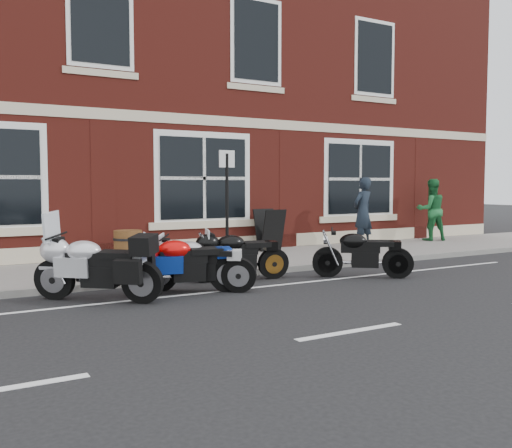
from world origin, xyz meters
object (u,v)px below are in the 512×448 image
at_px(moto_sport_black, 237,254).
at_px(moto_naked_black, 360,252).
at_px(moto_touring_silver, 95,265).
at_px(barrel_planter, 128,247).
at_px(a_board_sign, 270,230).
at_px(parking_sign, 227,201).
at_px(pedestrian_left, 363,212).
at_px(moto_sport_silver, 197,262).
at_px(moto_sport_red, 183,263).
at_px(pedestrian_right, 431,210).

height_order(moto_sport_black, moto_naked_black, moto_sport_black).
distance_m(moto_touring_silver, barrel_planter, 3.47).
xyz_separation_m(moto_touring_silver, a_board_sign, (5.33, 3.49, 0.09)).
height_order(moto_touring_silver, parking_sign, parking_sign).
distance_m(moto_naked_black, pedestrian_left, 4.58).
height_order(moto_sport_black, moto_sport_silver, moto_sport_black).
bearing_deg(moto_sport_red, a_board_sign, -34.90).
distance_m(moto_sport_red, pedestrian_left, 7.41).
height_order(moto_sport_silver, parking_sign, parking_sign).
bearing_deg(parking_sign, barrel_planter, 124.95).
bearing_deg(pedestrian_right, parking_sign, 36.42).
xyz_separation_m(moto_sport_red, barrel_planter, (0.11, 3.29, -0.05)).
distance_m(moto_touring_silver, moto_naked_black, 5.07).
relative_size(pedestrian_left, barrel_planter, 2.67).
xyz_separation_m(moto_sport_black, pedestrian_left, (5.25, 2.53, 0.56)).
xyz_separation_m(moto_sport_silver, pedestrian_left, (6.34, 3.16, 0.57)).
relative_size(moto_sport_red, moto_sport_black, 1.04).
xyz_separation_m(pedestrian_left, pedestrian_right, (2.92, 0.27, -0.01)).
relative_size(moto_sport_red, parking_sign, 0.85).
distance_m(moto_sport_silver, barrel_planter, 3.21).
xyz_separation_m(moto_sport_red, moto_naked_black, (3.65, -0.18, -0.02)).
relative_size(moto_touring_silver, barrel_planter, 2.38).
height_order(moto_sport_red, pedestrian_right, pedestrian_right).
xyz_separation_m(moto_sport_black, moto_naked_black, (2.25, -0.89, -0.00)).
bearing_deg(pedestrian_right, moto_touring_silver, 38.07).
relative_size(moto_sport_black, pedestrian_left, 1.03).
xyz_separation_m(moto_sport_silver, moto_naked_black, (3.35, -0.26, 0.00)).
bearing_deg(moto_touring_silver, a_board_sign, -15.29).
xyz_separation_m(barrel_planter, parking_sign, (1.39, -1.99, 1.01)).
height_order(moto_naked_black, parking_sign, parking_sign).
bearing_deg(moto_naked_black, moto_sport_red, 124.28).
bearing_deg(moto_sport_silver, pedestrian_left, -27.58).
bearing_deg(barrel_planter, parking_sign, -54.99).
xyz_separation_m(moto_naked_black, a_board_sign, (0.27, 3.84, 0.15)).
relative_size(pedestrian_right, a_board_sign, 1.73).
distance_m(pedestrian_left, barrel_planter, 6.57).
bearing_deg(moto_touring_silver, pedestrian_left, -27.63).
xyz_separation_m(moto_sport_black, a_board_sign, (2.52, 2.95, 0.15)).
bearing_deg(moto_sport_black, moto_sport_red, 127.93).
bearing_deg(moto_sport_silver, barrel_planter, 39.53).
bearing_deg(pedestrian_left, pedestrian_right, 171.86).
relative_size(moto_sport_red, moto_sport_silver, 1.23).
xyz_separation_m(moto_sport_silver, barrel_planter, (-0.20, 3.21, -0.03)).
distance_m(moto_sport_silver, a_board_sign, 5.09).
relative_size(pedestrian_left, parking_sign, 0.80).
relative_size(pedestrian_right, barrel_planter, 2.63).
relative_size(barrel_planter, parking_sign, 0.30).
height_order(moto_sport_black, pedestrian_left, pedestrian_left).
bearing_deg(a_board_sign, moto_touring_silver, -153.05).
relative_size(moto_sport_black, pedestrian_right, 1.04).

